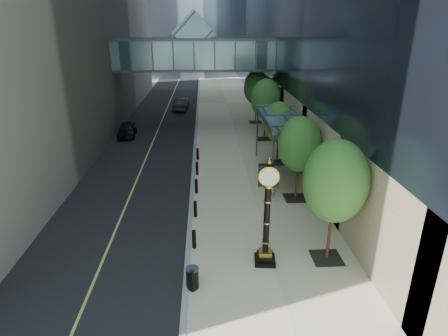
{
  "coord_description": "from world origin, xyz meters",
  "views": [
    {
      "loc": [
        -2.05,
        -11.72,
        10.5
      ],
      "look_at": [
        -1.06,
        7.37,
        3.05
      ],
      "focal_mm": 30.0,
      "sensor_mm": 36.0,
      "label": 1
    }
  ],
  "objects_px": {
    "trash_bin": "(192,278)",
    "car_near": "(127,130)",
    "pedestrian": "(271,183)",
    "car_far": "(181,104)",
    "street_clock": "(267,221)"
  },
  "relations": [
    {
      "from": "trash_bin",
      "to": "car_near",
      "type": "relative_size",
      "value": 0.22
    },
    {
      "from": "street_clock",
      "to": "car_far",
      "type": "distance_m",
      "value": 33.71
    },
    {
      "from": "trash_bin",
      "to": "car_far",
      "type": "relative_size",
      "value": 0.19
    },
    {
      "from": "street_clock",
      "to": "trash_bin",
      "type": "xyz_separation_m",
      "value": [
        -3.31,
        -1.61,
        -1.75
      ]
    },
    {
      "from": "trash_bin",
      "to": "car_far",
      "type": "bearing_deg",
      "value": 93.96
    },
    {
      "from": "trash_bin",
      "to": "car_near",
      "type": "xyz_separation_m",
      "value": [
        -7.01,
        23.01,
        0.2
      ]
    },
    {
      "from": "trash_bin",
      "to": "pedestrian",
      "type": "distance_m",
      "value": 9.76
    },
    {
      "from": "street_clock",
      "to": "pedestrian",
      "type": "bearing_deg",
      "value": 84.33
    },
    {
      "from": "car_near",
      "to": "pedestrian",
      "type": "bearing_deg",
      "value": -55.21
    },
    {
      "from": "street_clock",
      "to": "trash_bin",
      "type": "bearing_deg",
      "value": -148.31
    },
    {
      "from": "pedestrian",
      "to": "trash_bin",
      "type": "bearing_deg",
      "value": 73.89
    },
    {
      "from": "pedestrian",
      "to": "car_near",
      "type": "distance_m",
      "value": 18.65
    },
    {
      "from": "trash_bin",
      "to": "car_near",
      "type": "distance_m",
      "value": 24.06
    },
    {
      "from": "car_near",
      "to": "street_clock",
      "type": "bearing_deg",
      "value": -68.46
    },
    {
      "from": "car_near",
      "to": "trash_bin",
      "type": "bearing_deg",
      "value": -77.26
    }
  ]
}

